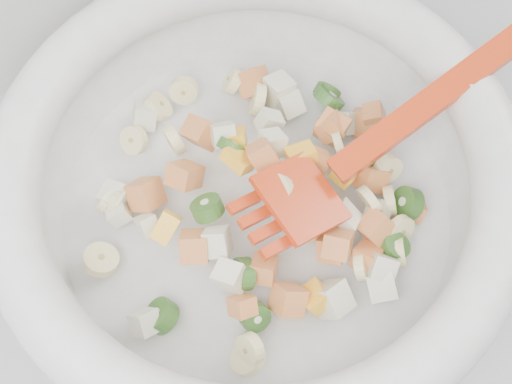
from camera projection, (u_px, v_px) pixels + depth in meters
mixing_bowl at (257, 184)px, 0.55m from camera, size 0.46×0.41×0.13m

